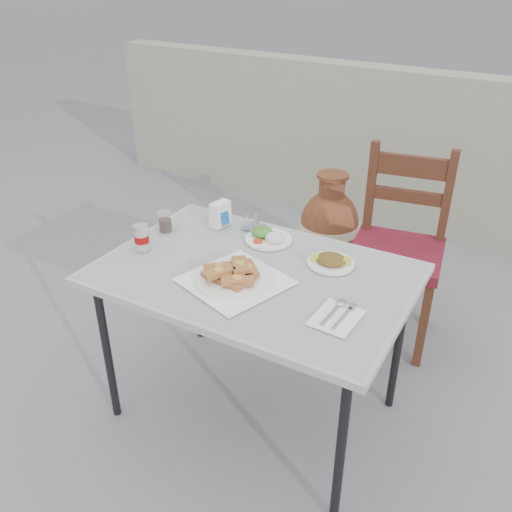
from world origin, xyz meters
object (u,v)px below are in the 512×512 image
Objects in this scene: cafe_table at (254,281)px; cola_glass at (165,222)px; soda_can at (142,237)px; napkin_holder at (220,214)px; chair at (398,247)px; salad_rice_plate at (268,236)px; pide_plate at (235,274)px; terracotta_urn at (329,227)px; condiment_caddy at (254,224)px; salad_chopped_plate at (331,261)px.

cola_glass reaches higher than cafe_table.
soda_can is 0.97× the size of napkin_holder.
salad_rice_plate is at bearing -131.30° from chair.
soda_can reaches higher than pide_plate.
napkin_holder is 0.17× the size of terracotta_urn.
salad_rice_plate is at bearing 20.92° from cola_glass.
condiment_caddy is 1.17m from terracotta_urn.
soda_can is at bearing -104.23° from napkin_holder.
condiment_caddy is (0.34, 0.24, -0.02)m from cola_glass.
pide_plate is 0.49m from condiment_caddy.
condiment_caddy is 0.16× the size of terracotta_urn.
pide_plate reaches higher than salad_rice_plate.
chair reaches higher than terracotta_urn.
cafe_table is at bearing -8.55° from cola_glass.
salad_chopped_plate is 0.77m from chair.
salad_chopped_plate is 0.61m from napkin_holder.
pide_plate is at bearing 0.13° from soda_can.
soda_can is at bearing -156.34° from salad_chopped_plate.
condiment_caddy reaches higher than terracotta_urn.
soda_can is 0.11× the size of chair.
terracotta_urn is at bearing 115.08° from salad_chopped_plate.
cafe_table is 1.89× the size of terracotta_urn.
pide_plate is at bearing -118.16° from chair.
napkin_holder is at bearing -145.88° from chair.
chair reaches higher than salad_chopped_plate.
chair reaches higher than salad_rice_plate.
napkin_holder is 1.08× the size of condiment_caddy.
cola_glass is at bearing 171.45° from cafe_table.
terracotta_urn is (-0.31, 1.40, -0.40)m from cafe_table.
cafe_table is 0.33m from salad_chopped_plate.
chair reaches higher than soda_can.
cola_glass is (-0.46, -0.18, 0.02)m from salad_rice_plate.
salad_chopped_plate is at bearing -106.00° from chair.
salad_rice_plate is at bearing 109.73° from cafe_table.
soda_can is at bearing -78.62° from cola_glass.
cafe_table is at bearing 12.70° from soda_can.
soda_can is at bearing -123.86° from condiment_caddy.
napkin_holder reaches higher than soda_can.
chair is 1.52× the size of terracotta_urn.
pide_plate is 0.42m from salad_chopped_plate.
pide_plate is 3.68× the size of napkin_holder.
napkin_holder reaches higher than salad_rice_plate.
salad_rice_plate is at bearing -79.33° from terracotta_urn.
chair is (0.06, 0.73, -0.24)m from salad_chopped_plate.
condiment_caddy reaches higher than cafe_table.
napkin_holder is 0.17m from condiment_caddy.
pide_plate is 0.57m from cola_glass.
salad_rice_plate is 2.26× the size of cola_glass.
salad_rice_plate is 0.49m from cola_glass.
pide_plate is at bearing -79.12° from terracotta_urn.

